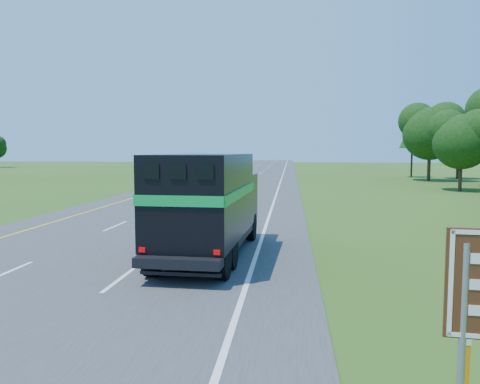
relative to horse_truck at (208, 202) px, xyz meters
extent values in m
cube|color=#38383A|center=(-3.86, 36.05, -1.93)|extent=(15.00, 260.00, 0.04)
cube|color=yellow|center=(-9.36, 36.05, -1.90)|extent=(0.15, 260.00, 0.01)
cube|color=white|center=(1.64, 36.05, -1.90)|extent=(0.15, 260.00, 0.01)
cylinder|color=black|center=(-0.89, 3.31, -1.36)|extent=(0.40, 1.12, 1.10)
cylinder|color=black|center=(1.21, 3.20, -1.36)|extent=(0.40, 1.12, 1.10)
cylinder|color=black|center=(-1.13, -1.50, -1.36)|extent=(0.40, 1.12, 1.10)
cylinder|color=black|center=(0.97, -1.60, -1.36)|extent=(0.40, 1.12, 1.10)
cylinder|color=black|center=(-1.19, -2.70, -1.36)|extent=(0.40, 1.12, 1.10)
cylinder|color=black|center=(0.92, -2.80, -1.36)|extent=(0.40, 1.12, 1.10)
cube|color=black|center=(0.00, 0.05, -1.24)|extent=(2.80, 8.13, 0.28)
cube|color=black|center=(0.16, 3.16, -0.14)|extent=(2.54, 1.92, 1.90)
cube|color=black|center=(0.20, 4.08, 0.36)|extent=(2.20, 0.17, 0.60)
cube|color=black|center=(-0.03, -0.65, 0.28)|extent=(2.79, 5.93, 2.76)
cube|color=#089C3A|center=(-0.18, -3.57, 0.42)|extent=(2.50, 0.16, 0.30)
cube|color=#089C3A|center=(-1.30, -0.58, 0.42)|extent=(0.33, 5.81, 0.30)
cube|color=#089C3A|center=(1.24, -0.71, 0.42)|extent=(0.33, 5.81, 0.30)
cube|color=black|center=(-0.93, -3.53, 1.21)|extent=(0.45, 0.06, 0.40)
cube|color=black|center=(-0.18, -3.57, 1.21)|extent=(0.45, 0.06, 0.40)
cube|color=black|center=(0.57, -3.61, 1.21)|extent=(0.45, 0.06, 0.40)
cube|color=black|center=(-0.17, -3.45, -1.61)|extent=(2.31, 0.23, 0.10)
cube|color=#B20505|center=(-1.23, -3.52, -0.95)|extent=(0.18, 0.05, 0.14)
cube|color=#B20505|center=(0.87, -3.62, -0.95)|extent=(0.18, 0.05, 0.14)
imported|color=silver|center=(-7.48, 41.51, -0.94)|extent=(3.70, 7.18, 1.94)
imported|color=#B7B7BF|center=(-6.93, 89.92, -1.18)|extent=(1.93, 4.38, 1.47)
cylinder|color=gray|center=(4.88, -10.18, -0.62)|extent=(0.09, 0.09, 2.65)
cube|color=orange|center=(5.52, -8.63, -1.40)|extent=(0.08, 0.04, 1.09)
cube|color=white|center=(5.52, -8.63, -1.10)|extent=(0.09, 0.05, 0.12)
camera|label=1|loc=(2.82, -15.82, 1.78)|focal=35.00mm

